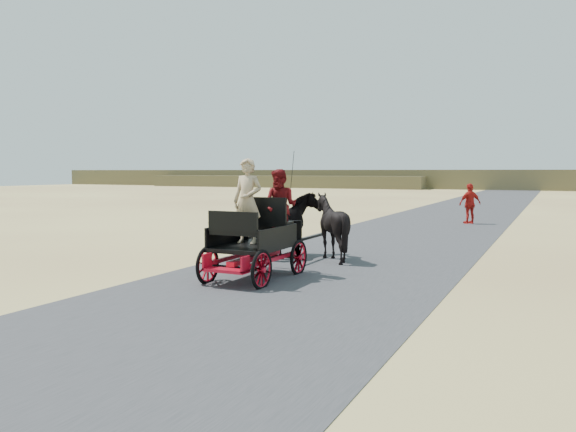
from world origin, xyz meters
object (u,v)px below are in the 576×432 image
at_px(carriage, 255,261).
at_px(pedestrian, 470,204).
at_px(horse_right, 331,227).
at_px(horse_left, 292,225).

relative_size(carriage, pedestrian, 1.39).
bearing_deg(pedestrian, horse_right, 39.72).
height_order(carriage, horse_left, horse_left).
xyz_separation_m(carriage, horse_left, (-0.55, 3.00, 0.49)).
bearing_deg(pedestrian, horse_left, 34.52).
bearing_deg(horse_left, pedestrian, -103.89).
distance_m(carriage, horse_left, 3.09).
bearing_deg(horse_left, horse_right, -180.00).
distance_m(carriage, horse_right, 3.09).
relative_size(carriage, horse_right, 1.41).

